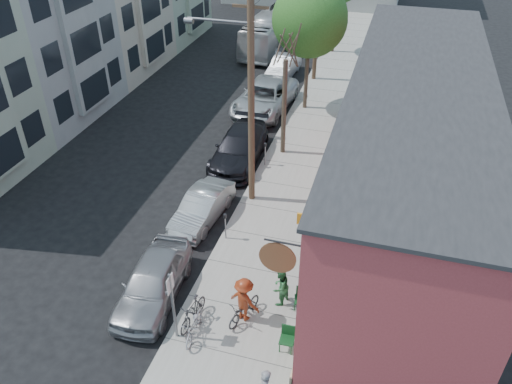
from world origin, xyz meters
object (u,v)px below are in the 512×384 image
(parking_meter_near, at_px, (225,222))
(tree_bare, at_px, (284,108))
(parked_bike_b, at_px, (194,326))
(patron_green, at_px, (280,287))
(patio_chair_b, at_px, (287,340))
(car_2, at_px, (239,147))
(patio_chair_a, at_px, (301,299))
(car_0, at_px, (153,281))
(parking_meter_far, at_px, (265,150))
(utility_pole_near, at_px, (250,92))
(sign_post, at_px, (172,300))
(car_1, at_px, (202,207))
(bus, at_px, (273,30))
(tree_leafy_mid, at_px, (310,19))
(cyclist, at_px, (244,300))
(car_4, at_px, (284,67))
(car_3, at_px, (265,97))
(parked_bike_a, at_px, (193,312))

(parking_meter_near, distance_m, tree_bare, 7.88)
(parked_bike_b, bearing_deg, patron_green, 38.27)
(patio_chair_b, xyz_separation_m, car_2, (-5.17, 11.08, 0.20))
(patio_chair_a, xyz_separation_m, car_0, (-5.25, -0.82, 0.19))
(parking_meter_far, bearing_deg, utility_pole_near, -87.35)
(sign_post, relative_size, patio_chair_a, 3.18)
(car_0, bearing_deg, patio_chair_b, -16.01)
(parking_meter_far, bearing_deg, car_1, -106.05)
(parking_meter_far, height_order, patio_chair_b, parking_meter_far)
(parked_bike_b, bearing_deg, bus, 95.25)
(patron_green, bearing_deg, parked_bike_b, -25.35)
(tree_leafy_mid, relative_size, bus, 0.74)
(patron_green, relative_size, car_2, 0.29)
(car_1, bearing_deg, cyclist, -49.35)
(car_4, bearing_deg, sign_post, -81.48)
(sign_post, bearing_deg, patio_chair_b, 8.17)
(patron_green, xyz_separation_m, cyclist, (-0.99, -1.04, 0.10))
(car_4, bearing_deg, car_1, -84.70)
(tree_bare, bearing_deg, parking_meter_far, -109.56)
(car_3, height_order, bus, bus)
(tree_bare, distance_m, tree_leafy_mid, 6.48)
(car_2, bearing_deg, car_4, 90.95)
(cyclist, height_order, car_2, cyclist)
(utility_pole_near, bearing_deg, car_4, 98.07)
(car_1, bearing_deg, utility_pole_near, 57.24)
(patio_chair_b, relative_size, car_1, 0.22)
(parking_meter_near, relative_size, car_3, 0.20)
(utility_pole_near, distance_m, cyclist, 8.44)
(tree_leafy_mid, relative_size, car_0, 1.66)
(patio_chair_a, relative_size, bus, 0.09)
(tree_bare, relative_size, parked_bike_b, 3.16)
(utility_pole_near, height_order, tree_bare, utility_pole_near)
(tree_bare, height_order, patio_chair_a, tree_bare)
(patio_chair_a, height_order, parked_bike_a, parked_bike_a)
(parked_bike_b, distance_m, car_2, 11.58)
(bus, bearing_deg, parking_meter_near, -76.45)
(parking_meter_far, height_order, car_3, car_3)
(car_1, bearing_deg, car_3, 97.57)
(patio_chair_a, height_order, car_4, car_4)
(sign_post, relative_size, car_4, 0.64)
(parking_meter_far, relative_size, utility_pole_near, 0.12)
(utility_pole_near, bearing_deg, sign_post, -90.28)
(parking_meter_near, distance_m, car_0, 4.00)
(parking_meter_near, xyz_separation_m, car_2, (-1.45, 6.35, -0.19))
(utility_pole_near, relative_size, patio_chair_b, 11.36)
(parking_meter_near, height_order, tree_leafy_mid, tree_leafy_mid)
(patio_chair_a, distance_m, cyclist, 2.07)
(parked_bike_b, bearing_deg, car_4, 92.10)
(utility_pole_near, bearing_deg, cyclist, -74.85)
(parking_meter_far, distance_m, parked_bike_a, 10.69)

